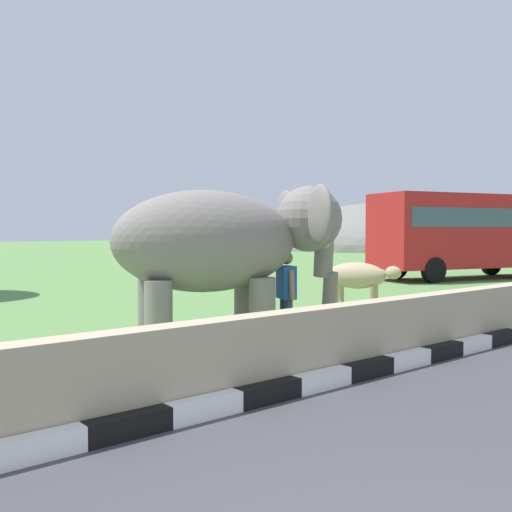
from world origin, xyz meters
TOP-DOWN VIEW (x-y plane):
  - striped_curb at (-0.35, 3.92)m, footprint 16.20×0.20m
  - barrier_parapet at (2.00, 4.22)m, footprint 28.00×0.36m
  - elephant at (3.36, 6.68)m, footprint 4.05×3.15m
  - person_handler at (4.42, 6.35)m, footprint 0.36×0.65m
  - bus_red at (19.78, 11.95)m, footprint 8.66×4.68m
  - cow_near at (8.69, 8.34)m, footprint 1.11×1.91m
  - hill_east at (55.00, 39.81)m, footprint 38.24×30.59m

SIDE VIEW (x-z plane):
  - hill_east at x=55.00m, z-range -5.45..5.45m
  - striped_curb at x=-0.35m, z-range 0.00..0.24m
  - barrier_parapet at x=2.00m, z-range 0.00..1.00m
  - cow_near at x=8.69m, z-range 0.26..1.48m
  - person_handler at x=4.42m, z-range 0.10..1.75m
  - elephant at x=3.36m, z-range 0.41..3.21m
  - bus_red at x=19.78m, z-range 0.33..3.83m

